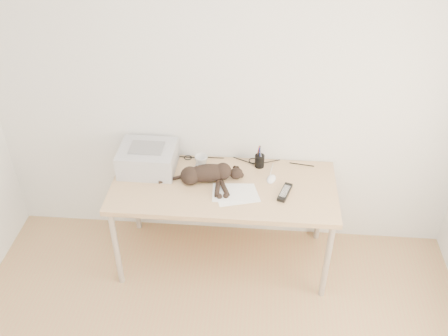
# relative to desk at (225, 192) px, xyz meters

# --- Properties ---
(wall_back) EXTENTS (3.50, 0.00, 3.50)m
(wall_back) POSITION_rel_desk_xyz_m (0.00, 0.27, 0.69)
(wall_back) COLOR silver
(wall_back) RESTS_ON floor
(desk) EXTENTS (1.60, 0.70, 0.74)m
(desk) POSITION_rel_desk_xyz_m (0.00, 0.00, 0.00)
(desk) COLOR tan
(desk) RESTS_ON floor
(printer) EXTENTS (0.40, 0.34, 0.19)m
(printer) POSITION_rel_desk_xyz_m (-0.57, 0.07, 0.23)
(printer) COLOR #B6B6BB
(printer) RESTS_ON desk
(papers) EXTENTS (0.35, 0.28, 0.01)m
(papers) POSITION_rel_desk_xyz_m (0.09, -0.18, 0.14)
(papers) COLOR white
(papers) RESTS_ON desk
(cat) EXTENTS (0.62, 0.30, 0.14)m
(cat) POSITION_rel_desk_xyz_m (-0.13, -0.05, 0.19)
(cat) COLOR black
(cat) RESTS_ON desk
(mug) EXTENTS (0.13, 0.13, 0.09)m
(mug) POSITION_rel_desk_xyz_m (-0.18, 0.13, 0.18)
(mug) COLOR white
(mug) RESTS_ON desk
(pen_cup) EXTENTS (0.07, 0.07, 0.18)m
(pen_cup) POSITION_rel_desk_xyz_m (0.25, 0.17, 0.18)
(pen_cup) COLOR black
(pen_cup) RESTS_ON desk
(remote_grey) EXTENTS (0.06, 0.19, 0.02)m
(remote_grey) POSITION_rel_desk_xyz_m (-0.21, 0.05, 0.14)
(remote_grey) COLOR slate
(remote_grey) RESTS_ON desk
(remote_black) EXTENTS (0.11, 0.21, 0.02)m
(remote_black) POSITION_rel_desk_xyz_m (0.43, -0.14, 0.14)
(remote_black) COLOR black
(remote_black) RESTS_ON desk
(mouse) EXTENTS (0.09, 0.12, 0.03)m
(mouse) POSITION_rel_desk_xyz_m (0.34, 0.01, 0.15)
(mouse) COLOR white
(mouse) RESTS_ON desk
(cable_tangle) EXTENTS (1.36, 0.07, 0.01)m
(cable_tangle) POSITION_rel_desk_xyz_m (0.00, 0.22, 0.14)
(cable_tangle) COLOR black
(cable_tangle) RESTS_ON desk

